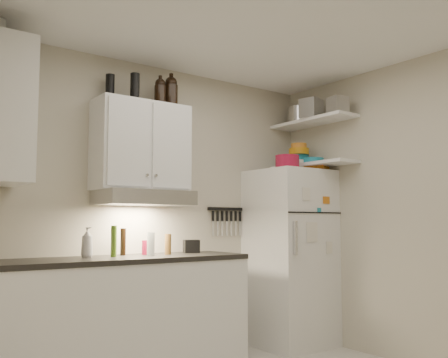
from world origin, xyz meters
TOP-DOWN VIEW (x-y plane):
  - ceiling at (0.00, 0.00)m, footprint 3.20×3.00m
  - back_wall at (0.00, 1.51)m, footprint 3.20×0.02m
  - left_wall at (-1.61, 0.00)m, footprint 0.02×3.00m
  - right_wall at (1.61, 0.00)m, footprint 0.02×3.00m
  - base_cabinet at (-0.55, 1.20)m, footprint 2.10×0.60m
  - countertop at (-0.55, 1.20)m, footprint 2.10×0.62m
  - upper_cabinet at (-0.30, 1.33)m, footprint 0.80×0.33m
  - side_cabinet at (-1.44, 1.20)m, footprint 0.33×0.55m
  - range_hood at (-0.30, 1.27)m, footprint 0.76×0.46m
  - fridge at (1.25, 1.16)m, footprint 0.70×0.68m
  - shelf_hi at (1.45, 1.02)m, footprint 0.30×0.95m
  - shelf_lo at (1.45, 1.02)m, footprint 0.30×0.95m
  - knife_strip at (0.70, 1.49)m, footprint 0.42×0.02m
  - dutch_oven at (1.11, 1.05)m, footprint 0.28×0.28m
  - book_stack at (1.46, 1.02)m, footprint 0.28×0.30m
  - spice_jar at (1.32, 1.08)m, footprint 0.07×0.07m
  - stock_pot at (1.50, 1.25)m, footprint 0.31×0.31m
  - tin_a at (1.38, 0.97)m, footprint 0.23×0.22m
  - tin_b at (1.41, 0.66)m, footprint 0.18×0.18m
  - bowl_teal at (1.43, 1.24)m, footprint 0.26×0.26m
  - bowl_orange at (1.40, 1.17)m, footprint 0.21×0.21m
  - bowl_yellow at (1.40, 1.17)m, footprint 0.16×0.16m
  - plates at (1.45, 1.03)m, footprint 0.25×0.25m
  - growler_a at (-0.15, 1.29)m, footprint 0.12×0.12m
  - growler_b at (-0.03, 1.30)m, footprint 0.14×0.14m
  - thermos_a at (-0.40, 1.27)m, footprint 0.08×0.08m
  - thermos_b at (-0.57, 1.38)m, footprint 0.09×0.09m
  - soap_bottle at (-0.77, 1.29)m, footprint 0.13×0.13m
  - pepper_mill at (-0.10, 1.22)m, footprint 0.06×0.06m
  - oil_bottle at (-0.58, 1.22)m, footprint 0.06×0.06m
  - vinegar_bottle at (-0.44, 1.35)m, footprint 0.06×0.06m
  - clear_bottle at (-0.26, 1.21)m, footprint 0.08×0.08m
  - red_jar at (-0.25, 1.33)m, footprint 0.08×0.08m
  - caddy at (0.19, 1.30)m, footprint 0.16×0.13m

SIDE VIEW (x-z plane):
  - base_cabinet at x=-0.55m, z-range 0.00..0.88m
  - fridge at x=1.25m, z-range 0.00..1.70m
  - countertop at x=-0.55m, z-range 0.88..0.92m
  - caddy at x=0.19m, z-range 0.92..1.03m
  - red_jar at x=-0.25m, z-range 0.92..1.04m
  - pepper_mill at x=-0.10m, z-range 0.92..1.09m
  - clear_bottle at x=-0.26m, z-range 0.92..1.11m
  - vinegar_bottle at x=-0.44m, z-range 0.92..1.14m
  - oil_bottle at x=-0.58m, z-range 0.92..1.16m
  - soap_bottle at x=-0.77m, z-range 0.92..1.18m
  - back_wall at x=0.00m, z-range 0.00..2.60m
  - left_wall at x=-1.61m, z-range 0.00..2.60m
  - right_wall at x=1.61m, z-range 0.00..2.60m
  - knife_strip at x=0.70m, z-range 1.31..1.33m
  - range_hood at x=-0.30m, z-range 1.33..1.45m
  - book_stack at x=1.46m, z-range 1.70..1.78m
  - spice_jar at x=1.32m, z-range 1.70..1.81m
  - shelf_lo at x=1.45m, z-range 1.75..1.77m
  - dutch_oven at x=1.11m, z-range 1.70..1.83m
  - plates at x=1.45m, z-range 1.77..1.83m
  - upper_cabinet at x=-0.30m, z-range 1.45..2.20m
  - bowl_teal at x=1.43m, z-range 1.77..1.88m
  - bowl_orange at x=1.40m, z-range 1.88..1.94m
  - side_cabinet at x=-1.44m, z-range 1.45..2.45m
  - bowl_yellow at x=1.40m, z-range 1.94..1.99m
  - shelf_hi at x=1.45m, z-range 2.19..2.22m
  - tin_b at x=1.41m, z-range 2.21..2.37m
  - stock_pot at x=1.50m, z-range 2.21..2.40m
  - thermos_b at x=-0.57m, z-range 2.20..2.41m
  - tin_a at x=1.38m, z-range 2.21..2.41m
  - thermos_a at x=-0.40m, z-range 2.20..2.42m
  - growler_a at x=-0.15m, z-range 2.20..2.44m
  - growler_b at x=-0.03m, z-range 2.20..2.48m
  - ceiling at x=0.00m, z-range 2.60..2.62m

